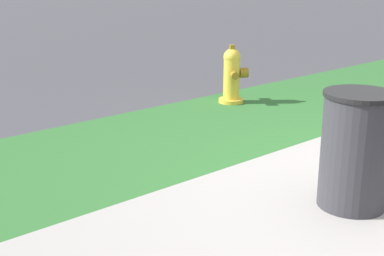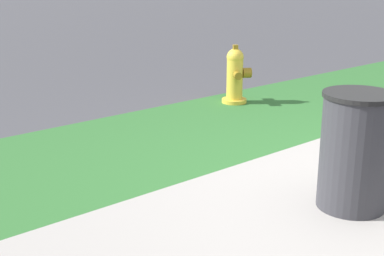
% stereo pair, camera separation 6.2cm
% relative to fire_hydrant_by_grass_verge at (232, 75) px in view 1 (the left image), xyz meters
% --- Properties ---
extents(ground_plane, '(120.00, 120.00, 0.00)m').
position_rel_fire_hydrant_by_grass_verge_xyz_m(ground_plane, '(-0.95, -2.53, -0.33)').
color(ground_plane, '#424247').
extents(sidewalk_pavement, '(18.00, 1.98, 0.01)m').
position_rel_fire_hydrant_by_grass_verge_xyz_m(sidewalk_pavement, '(-0.95, -2.53, -0.33)').
color(sidewalk_pavement, '#9E9993').
rests_on(sidewalk_pavement, ground).
extents(grass_verge, '(18.00, 1.96, 0.01)m').
position_rel_fire_hydrant_by_grass_verge_xyz_m(grass_verge, '(-0.95, -0.56, -0.33)').
color(grass_verge, '#2D662D').
rests_on(grass_verge, ground).
extents(fire_hydrant_by_grass_verge, '(0.35, 0.37, 0.70)m').
position_rel_fire_hydrant_by_grass_verge_xyz_m(fire_hydrant_by_grass_verge, '(0.00, 0.00, 0.00)').
color(fire_hydrant_by_grass_verge, gold).
rests_on(fire_hydrant_by_grass_verge, ground).
extents(trash_bin, '(0.48, 0.48, 0.81)m').
position_rel_fire_hydrant_by_grass_verge_xyz_m(trash_bin, '(-1.42, -2.60, 0.07)').
color(trash_bin, '#333338').
rests_on(trash_bin, ground).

